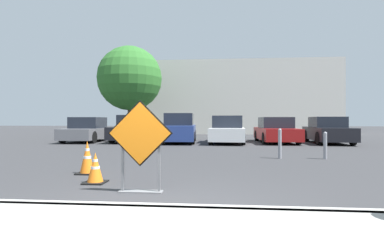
# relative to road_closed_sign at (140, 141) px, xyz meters

# --- Properties ---
(ground_plane) EXTENTS (96.00, 96.00, 0.00)m
(ground_plane) POSITION_rel_road_closed_sign_xyz_m (0.54, 8.80, -0.90)
(ground_plane) COLOR #333335
(curb_lip) EXTENTS (25.39, 0.20, 0.14)m
(curb_lip) POSITION_rel_road_closed_sign_xyz_m (0.54, -1.20, -0.83)
(curb_lip) COLOR #999993
(curb_lip) RESTS_ON ground_plane
(road_closed_sign) EXTENTS (1.15, 0.20, 1.61)m
(road_closed_sign) POSITION_rel_road_closed_sign_xyz_m (0.00, 0.00, 0.00)
(road_closed_sign) COLOR black
(road_closed_sign) RESTS_ON ground_plane
(traffic_cone_nearest) EXTENTS (0.42, 0.42, 0.62)m
(traffic_cone_nearest) POSITION_rel_road_closed_sign_xyz_m (-1.11, 0.70, -0.60)
(traffic_cone_nearest) COLOR black
(traffic_cone_nearest) RESTS_ON ground_plane
(traffic_cone_second) EXTENTS (0.44, 0.44, 0.77)m
(traffic_cone_second) POSITION_rel_road_closed_sign_xyz_m (-1.72, 1.68, -0.52)
(traffic_cone_second) COLOR black
(traffic_cone_second) RESTS_ON ground_plane
(parked_car_nearest) EXTENTS (1.98, 4.09, 1.42)m
(parked_car_nearest) POSITION_rel_road_closed_sign_xyz_m (-6.29, 11.77, -0.25)
(parked_car_nearest) COLOR slate
(parked_car_nearest) RESTS_ON ground_plane
(parked_car_second) EXTENTS (1.96, 4.62, 1.55)m
(parked_car_second) POSITION_rel_road_closed_sign_xyz_m (-3.57, 12.16, -0.19)
(parked_car_second) COLOR black
(parked_car_second) RESTS_ON ground_plane
(parked_car_third) EXTENTS (2.00, 4.43, 1.64)m
(parked_car_third) POSITION_rel_road_closed_sign_xyz_m (-0.87, 11.68, -0.16)
(parked_car_third) COLOR navy
(parked_car_third) RESTS_ON ground_plane
(parked_car_fourth) EXTENTS (2.03, 4.46, 1.50)m
(parked_car_fourth) POSITION_rel_road_closed_sign_xyz_m (1.84, 11.63, -0.21)
(parked_car_fourth) COLOR white
(parked_car_fourth) RESTS_ON ground_plane
(parked_car_fifth) EXTENTS (2.00, 4.38, 1.42)m
(parked_car_fifth) POSITION_rel_road_closed_sign_xyz_m (4.55, 12.04, -0.25)
(parked_car_fifth) COLOR maroon
(parked_car_fifth) RESTS_ON ground_plane
(parked_car_sixth) EXTENTS (1.96, 4.08, 1.44)m
(parked_car_sixth) POSITION_rel_road_closed_sign_xyz_m (7.26, 11.75, -0.23)
(parked_car_sixth) COLOR black
(parked_car_sixth) RESTS_ON ground_plane
(bollard_nearest) EXTENTS (0.12, 0.12, 0.99)m
(bollard_nearest) POSITION_rel_road_closed_sign_xyz_m (3.36, 4.92, -0.38)
(bollard_nearest) COLOR gray
(bollard_nearest) RESTS_ON ground_plane
(bollard_second) EXTENTS (0.12, 0.12, 0.88)m
(bollard_second) POSITION_rel_road_closed_sign_xyz_m (4.80, 4.92, -0.43)
(bollard_second) COLOR gray
(bollard_second) RESTS_ON ground_plane
(building_facade_backdrop) EXTENTS (18.53, 5.00, 6.63)m
(building_facade_backdrop) POSITION_rel_road_closed_sign_xyz_m (2.79, 23.73, 2.42)
(building_facade_backdrop) COLOR beige
(building_facade_backdrop) RESTS_ON ground_plane
(street_tree_behind_lot) EXTENTS (4.74, 4.74, 6.72)m
(street_tree_behind_lot) POSITION_rel_road_closed_sign_xyz_m (-5.21, 16.54, 3.44)
(street_tree_behind_lot) COLOR #513823
(street_tree_behind_lot) RESTS_ON ground_plane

